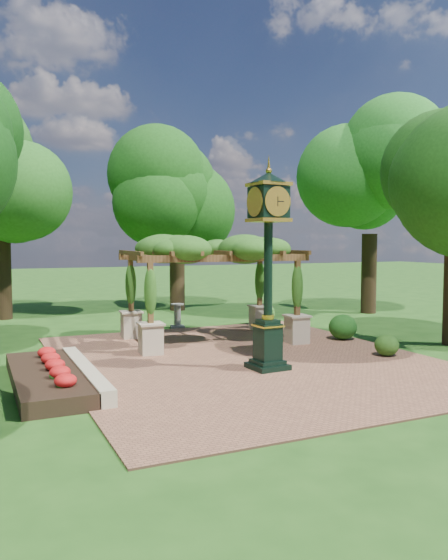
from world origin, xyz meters
name	(u,v)px	position (x,y,z in m)	size (l,w,h in m)	color
ground	(263,368)	(0.00, 0.00, 0.00)	(120.00, 120.00, 0.00)	#1E4714
brick_plaza	(246,360)	(0.00, 1.00, 0.02)	(10.00, 12.00, 0.04)	brown
border_wall	(85,374)	(-4.60, 0.50, 0.20)	(0.35, 5.00, 0.40)	#C6B793
flower_bed	(46,378)	(-5.50, 0.50, 0.18)	(1.50, 5.00, 0.36)	red
pedestal_clock	(268,251)	(-0.02, -0.30, 3.12)	(1.09, 1.09, 5.22)	black
pergola	(212,255)	(0.29, 4.12, 2.94)	(5.91, 3.94, 3.58)	#BDAA8C
sundial	(177,317)	(0.22, 7.34, 0.42)	(0.63, 0.63, 0.96)	gray
shrub_front	(387,345)	(3.94, -0.33, 0.36)	(0.70, 0.70, 0.63)	#265016
shrub_mid	(343,327)	(4.42, 2.40, 0.47)	(0.95, 0.95, 0.86)	#194914
shrub_back	(264,314)	(3.71, 6.70, 0.46)	(0.92, 0.92, 0.83)	#275518
tree_north	(177,190)	(2.13, 12.66, 5.91)	(4.49, 4.49, 8.62)	#342414
tree_east_far	(371,172)	(10.01, 7.85, 6.63)	(4.55, 4.55, 9.67)	#2F2012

